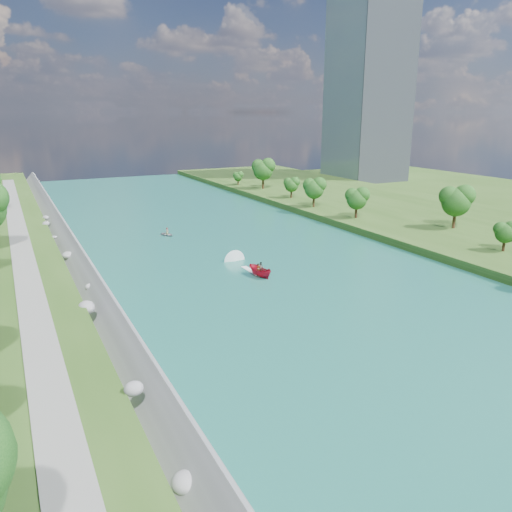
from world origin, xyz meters
TOP-DOWN VIEW (x-y plane):
  - ground at (0.00, 0.00)m, footprint 260.00×260.00m
  - river_water at (0.00, 20.00)m, footprint 55.00×240.00m
  - berm_east at (49.50, 20.00)m, footprint 44.00×240.00m
  - riprap_bank at (-25.87, 19.04)m, footprint 4.66×236.00m
  - riverside_path at (-32.50, 20.00)m, footprint 3.00×200.00m
  - office_tower at (82.50, 95.00)m, footprint 22.00×22.00m
  - trees_east at (37.25, 11.44)m, footprint 17.44×136.99m
  - motorboat at (-1.72, 14.00)m, footprint 3.60×19.13m
  - raft at (-6.34, 43.27)m, footprint 3.24×3.75m

SIDE VIEW (x-z plane):
  - ground at x=0.00m, z-range 0.00..0.00m
  - river_water at x=0.00m, z-range 0.00..0.10m
  - raft at x=-6.34m, z-range -0.33..1.27m
  - berm_east at x=49.50m, z-range 0.00..1.50m
  - motorboat at x=-1.72m, z-range -0.22..1.91m
  - riprap_bank at x=-25.87m, z-range -0.44..4.08m
  - riverside_path at x=-32.50m, z-range 3.50..3.60m
  - trees_east at x=37.25m, z-range 0.74..12.11m
  - office_tower at x=82.50m, z-range 0.00..60.00m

